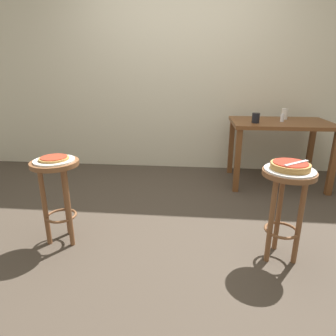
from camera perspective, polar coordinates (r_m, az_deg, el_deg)
The scene contains 13 objects.
ground_plane at distance 2.64m, azimuth -0.36°, elevation -10.44°, with size 6.00×6.00×0.00m, color #42382D.
back_wall at distance 3.97m, azimuth 2.29°, elevation 21.62°, with size 6.00×0.10×3.00m, color beige.
stool_foreground at distance 2.11m, azimuth 22.22°, elevation -5.19°, with size 0.34×0.34×0.66m.
serving_plate_foreground at distance 2.05m, azimuth 22.84°, elevation -0.36°, with size 0.32×0.32×0.01m, color silver.
pizza_foreground at distance 2.04m, azimuth 22.94°, elevation 0.40°, with size 0.25×0.25×0.05m.
stool_middle at distance 2.31m, azimuth -20.97°, elevation -3.05°, with size 0.34×0.34×0.66m.
serving_plate_middle at distance 2.25m, azimuth -21.50°, elevation 1.41°, with size 0.29×0.29×0.01m, color white.
pizza_middle at distance 2.25m, azimuth -21.55°, elevation 1.80°, with size 0.21×0.21×0.02m.
dining_table at distance 3.58m, azimuth 21.13°, elevation 6.89°, with size 1.09×0.75×0.74m.
cup_near_edge at distance 3.34m, azimuth 16.89°, elevation 9.41°, with size 0.08×0.08×0.11m, color black.
cup_far_edge at distance 3.72m, azimuth 21.99°, elevation 9.85°, with size 0.07×0.07×0.13m, color silver.
condiment_shaker at distance 3.53m, azimuth 21.56°, elevation 9.18°, with size 0.04×0.04×0.09m, color white.
pizza_server_knife at distance 2.03m, azimuth 24.00°, elevation 0.91°, with size 0.22×0.02×0.01m, color silver.
Camera 1 is at (0.25, -2.30, 1.27)m, focal length 30.95 mm.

